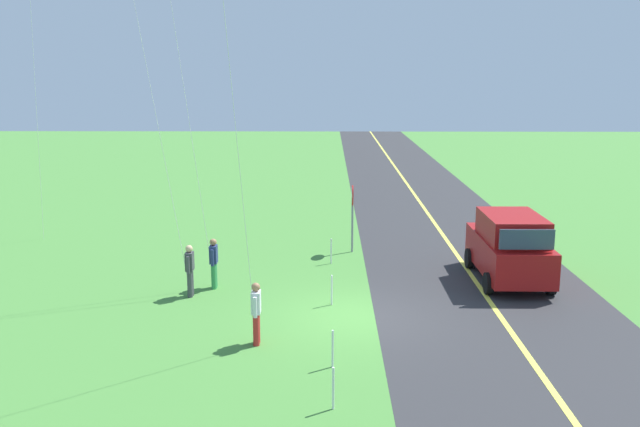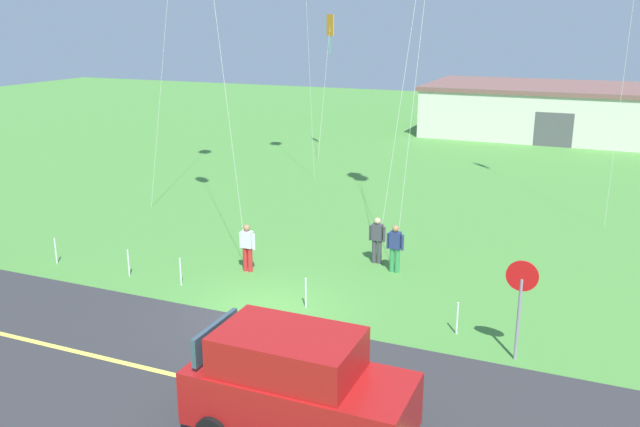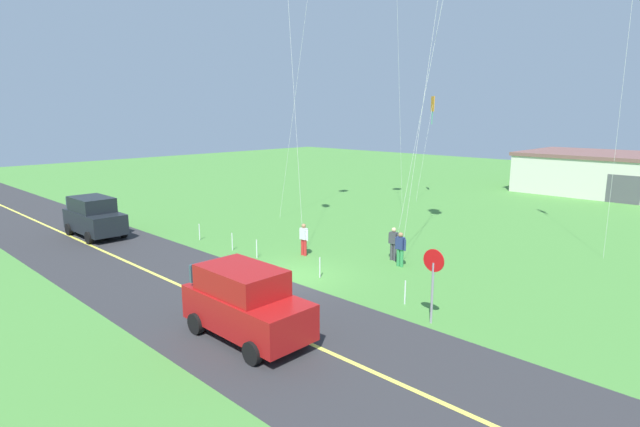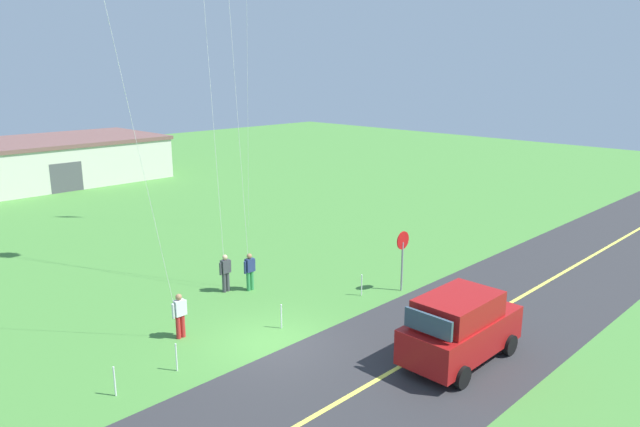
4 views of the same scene
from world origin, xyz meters
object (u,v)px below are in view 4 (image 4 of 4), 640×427
at_px(car_suv_foreground, 460,327).
at_px(warehouse_distant, 40,161).
at_px(person_child_watcher, 250,270).
at_px(person_adult_companion, 180,314).
at_px(person_adult_near, 225,272).
at_px(stop_sign, 403,249).

bearing_deg(car_suv_foreground, warehouse_distant, 87.11).
bearing_deg(person_child_watcher, person_adult_companion, 99.27).
relative_size(car_suv_foreground, person_adult_near, 2.75).
distance_m(person_adult_near, warehouse_distant, 30.14).
bearing_deg(person_adult_companion, person_adult_near, -19.96).
bearing_deg(person_adult_companion, person_child_watcher, -31.14).
height_order(person_adult_near, person_adult_companion, same).
relative_size(stop_sign, person_child_watcher, 1.60).
bearing_deg(stop_sign, person_adult_near, 135.89).
bearing_deg(person_adult_near, person_adult_companion, -144.68).
height_order(person_adult_companion, warehouse_distant, warehouse_distant).
bearing_deg(person_adult_companion, car_suv_foreground, -108.27).
xyz_separation_m(person_adult_near, person_adult_companion, (-3.66, -2.39, 0.00)).
bearing_deg(person_adult_companion, stop_sign, -69.93).
xyz_separation_m(person_adult_near, person_child_watcher, (0.81, -0.59, 0.00)).
bearing_deg(stop_sign, person_adult_companion, 163.18).
xyz_separation_m(car_suv_foreground, person_adult_near, (-1.67, 10.04, -0.29)).
xyz_separation_m(stop_sign, person_child_watcher, (-4.43, 4.49, -0.94)).
xyz_separation_m(car_suv_foreground, warehouse_distant, (2.02, 39.93, 0.60)).
bearing_deg(stop_sign, warehouse_distant, 92.54).
height_order(car_suv_foreground, person_adult_near, car_suv_foreground).
height_order(car_suv_foreground, warehouse_distant, warehouse_distant).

